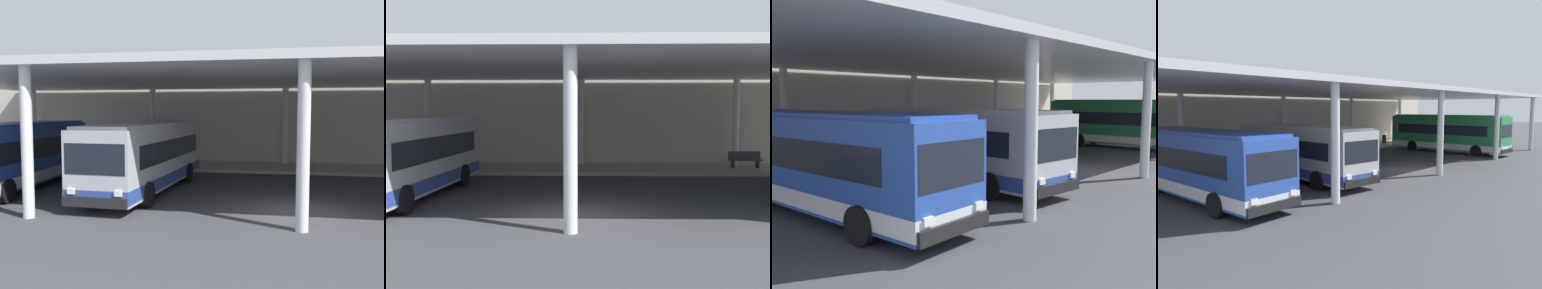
{
  "view_description": "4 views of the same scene",
  "coord_description": "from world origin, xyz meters",
  "views": [
    {
      "loc": [
        -1.02,
        -15.8,
        3.72
      ],
      "look_at": [
        -4.68,
        4.13,
        2.12
      ],
      "focal_mm": 39.71,
      "sensor_mm": 36.0,
      "label": 1
    },
    {
      "loc": [
        0.56,
        -16.4,
        3.53
      ],
      "look_at": [
        0.05,
        3.91,
        2.06
      ],
      "focal_mm": 46.54,
      "sensor_mm": 36.0,
      "label": 2
    },
    {
      "loc": [
        -19.41,
        -9.28,
        3.54
      ],
      "look_at": [
        -4.3,
        4.72,
        1.34
      ],
      "focal_mm": 39.15,
      "sensor_mm": 36.0,
      "label": 3
    },
    {
      "loc": [
        -20.16,
        -13.46,
        4.15
      ],
      "look_at": [
        -1.62,
        3.68,
        1.62
      ],
      "focal_mm": 33.5,
      "sensor_mm": 36.0,
      "label": 4
    }
  ],
  "objects": [
    {
      "name": "bus_second_bay",
      "position": [
        -6.62,
        3.1,
        1.66
      ],
      "size": [
        3.24,
        10.68,
        3.17
      ],
      "color": "#B7B7BC",
      "rests_on": "ground"
    },
    {
      "name": "station_building_facade",
      "position": [
        0.0,
        15.0,
        3.34
      ],
      "size": [
        48.0,
        1.6,
        6.68
      ],
      "primitive_type": "cube",
      "color": "beige",
      "rests_on": "ground"
    },
    {
      "name": "ground_plane",
      "position": [
        0.0,
        0.0,
        0.0
      ],
      "size": [
        200.0,
        200.0,
        0.0
      ],
      "primitive_type": "plane",
      "color": "#3D3D42"
    },
    {
      "name": "bus_nearest_bay",
      "position": [
        -12.8,
        2.61,
        1.66
      ],
      "size": [
        3.09,
        10.64,
        3.17
      ],
      "color": "#284CA8",
      "rests_on": "ground"
    },
    {
      "name": "platform_kerb",
      "position": [
        0.0,
        11.75,
        0.09
      ],
      "size": [
        42.0,
        4.5,
        0.18
      ],
      "primitive_type": "cube",
      "color": "#A39E93",
      "rests_on": "ground"
    },
    {
      "name": "canopy_shelter",
      "position": [
        0.0,
        5.5,
        5.29
      ],
      "size": [
        40.0,
        17.0,
        5.55
      ],
      "color": "silver",
      "rests_on": "ground"
    }
  ]
}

